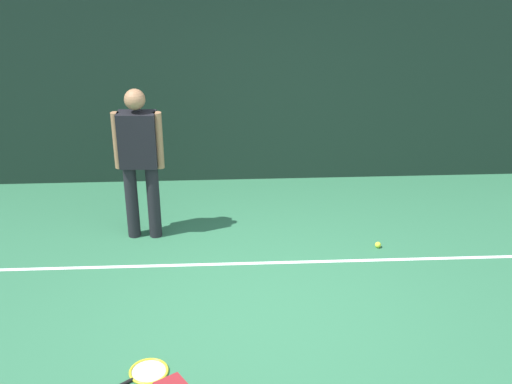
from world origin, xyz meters
TOP-DOWN VIEW (x-y plane):
  - ground_plane at (0.00, 0.00)m, footprint 12.00×12.00m
  - back_fence at (0.00, 3.00)m, footprint 10.00×0.10m
  - court_line at (0.00, 0.78)m, footprint 9.00×0.05m
  - tennis_player at (-1.20, 1.45)m, footprint 0.53×0.24m
  - tennis_racket at (-0.96, -0.90)m, footprint 0.59×0.51m
  - tennis_ball_near_player at (1.36, 1.04)m, footprint 0.07×0.07m

SIDE VIEW (x-z plane):
  - ground_plane at x=0.00m, z-range 0.00..0.00m
  - court_line at x=0.00m, z-range 0.00..0.00m
  - tennis_racket at x=-0.96m, z-range 0.00..0.03m
  - tennis_ball_near_player at x=1.36m, z-range 0.00..0.07m
  - tennis_player at x=-1.20m, z-range 0.12..1.82m
  - back_fence at x=0.00m, z-range 0.00..2.56m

